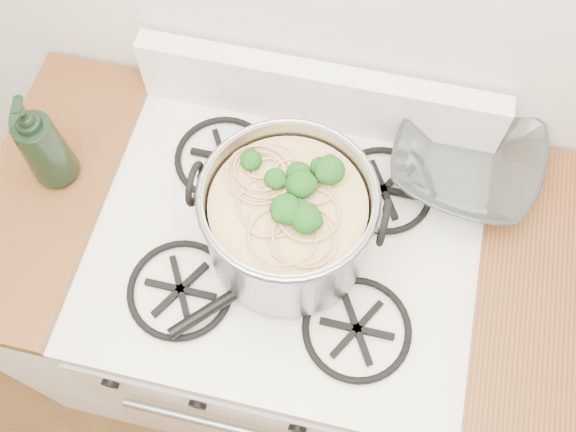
{
  "coord_description": "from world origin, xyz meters",
  "views": [
    {
      "loc": [
        0.12,
        0.76,
        2.06
      ],
      "look_at": [
        0.01,
        1.25,
        1.04
      ],
      "focal_mm": 40.0,
      "sensor_mm": 36.0,
      "label": 1
    }
  ],
  "objects_px": {
    "spatula": "(287,261)",
    "bottle": "(40,142)",
    "stock_pot": "(288,221)",
    "glass_bowl": "(464,166)",
    "gas_range": "(286,313)"
  },
  "relations": [
    {
      "from": "stock_pot",
      "to": "bottle",
      "type": "bearing_deg",
      "value": 174.39
    },
    {
      "from": "stock_pot",
      "to": "spatula",
      "type": "xyz_separation_m",
      "value": [
        0.01,
        -0.04,
        -0.09
      ]
    },
    {
      "from": "glass_bowl",
      "to": "spatula",
      "type": "bearing_deg",
      "value": -137.08
    },
    {
      "from": "spatula",
      "to": "bottle",
      "type": "xyz_separation_m",
      "value": [
        -0.5,
        0.09,
        0.1
      ]
    },
    {
      "from": "spatula",
      "to": "bottle",
      "type": "bearing_deg",
      "value": -147.23
    },
    {
      "from": "bottle",
      "to": "spatula",
      "type": "bearing_deg",
      "value": -22.27
    },
    {
      "from": "spatula",
      "to": "gas_range",
      "type": "bearing_deg",
      "value": 149.74
    },
    {
      "from": "gas_range",
      "to": "bottle",
      "type": "xyz_separation_m",
      "value": [
        -0.48,
        0.04,
        0.6
      ]
    },
    {
      "from": "stock_pot",
      "to": "bottle",
      "type": "height_order",
      "value": "bottle"
    },
    {
      "from": "gas_range",
      "to": "stock_pot",
      "type": "height_order",
      "value": "stock_pot"
    },
    {
      "from": "glass_bowl",
      "to": "bottle",
      "type": "distance_m",
      "value": 0.83
    },
    {
      "from": "glass_bowl",
      "to": "bottle",
      "type": "relative_size",
      "value": 0.5
    },
    {
      "from": "bottle",
      "to": "glass_bowl",
      "type": "bearing_deg",
      "value": 1.39
    },
    {
      "from": "glass_bowl",
      "to": "stock_pot",
      "type": "bearing_deg",
      "value": -142.22
    },
    {
      "from": "spatula",
      "to": "bottle",
      "type": "relative_size",
      "value": 1.3
    }
  ]
}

